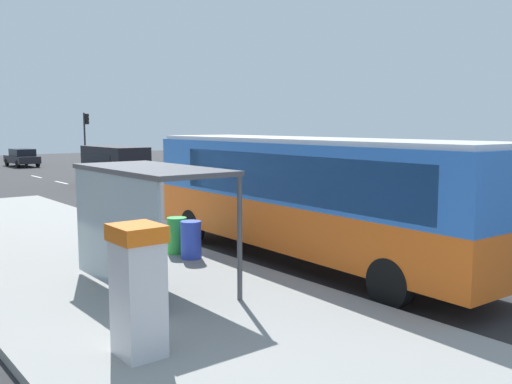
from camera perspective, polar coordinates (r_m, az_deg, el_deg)
ground_plane at (r=27.12m, az=-12.89°, el=-0.84°), size 56.00×92.00×0.04m
sidewalk_platform at (r=13.76m, az=-15.56°, el=-7.89°), size 6.20×30.00×0.18m
lane_stripe_seg_1 at (r=15.37m, az=12.96°, el=-6.58°), size 0.16×2.20×0.01m
lane_stripe_seg_2 at (r=18.83m, az=1.01°, el=-3.94°), size 0.16×2.20×0.01m
lane_stripe_seg_3 at (r=22.86m, az=-6.94°, el=-2.06°), size 0.16×2.20×0.01m
lane_stripe_seg_4 at (r=27.22m, az=-12.42°, el=-0.75°), size 0.16×2.20×0.01m
lane_stripe_seg_5 at (r=31.77m, az=-16.36°, el=0.21°), size 0.16×2.20×0.01m
lane_stripe_seg_6 at (r=36.44m, az=-19.30°, el=0.92°), size 0.16×2.20×0.01m
lane_stripe_seg_7 at (r=41.18m, az=-21.57°, el=1.46°), size 0.16×2.20×0.01m
bus at (r=14.27m, az=5.16°, el=0.03°), size 2.85×11.08×3.21m
white_van at (r=33.70m, az=-14.26°, el=2.92°), size 2.11×5.24×2.30m
sedan_near at (r=51.90m, az=-22.83°, el=3.29°), size 1.93×4.45×1.52m
ticket_machine at (r=8.35m, az=-11.97°, el=-9.72°), size 0.66×0.76×1.94m
recycling_bin_blue at (r=14.20m, az=-6.67°, el=-4.88°), size 0.52×0.52×0.95m
recycling_bin_green at (r=14.79m, az=-8.10°, el=-4.43°), size 0.52×0.52×0.95m
traffic_light_near_side at (r=46.73m, az=-17.03°, el=5.94°), size 0.49×0.28×4.52m
bus_shelter at (r=11.54m, az=-12.01°, el=-0.44°), size 1.80×4.00×2.50m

